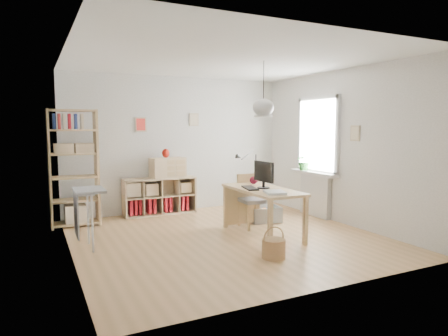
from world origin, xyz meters
name	(u,v)px	position (x,y,z in m)	size (l,w,h in m)	color
ground	(227,237)	(0.00, 0.00, 0.00)	(4.50, 4.50, 0.00)	tan
room_shell	(263,108)	(0.55, -0.15, 2.00)	(4.50, 4.50, 4.50)	white
window_unit	(318,135)	(2.23, 0.60, 1.55)	(0.07, 1.16, 1.46)	white
radiator	(315,195)	(2.19, 0.60, 0.40)	(0.10, 0.80, 0.80)	silver
windowsill	(314,173)	(2.14, 0.60, 0.83)	(0.22, 1.20, 0.06)	silver
desk	(262,194)	(0.55, -0.15, 0.66)	(0.70, 1.50, 0.75)	tan
cube_shelf	(158,199)	(-0.47, 2.08, 0.30)	(1.40, 0.38, 0.72)	#CFB088
tall_bookshelf	(73,163)	(-2.04, 1.80, 1.09)	(0.80, 0.38, 2.00)	tan
side_table	(84,202)	(-2.04, 0.35, 0.67)	(0.40, 0.55, 0.85)	gray
chair	(252,197)	(0.69, 0.41, 0.51)	(0.46, 0.46, 0.90)	gray
wicker_basket	(274,248)	(0.12, -1.14, 0.14)	(0.31, 0.31, 0.43)	olive
storage_chest	(264,211)	(1.10, 0.67, 0.18)	(0.63, 0.68, 0.56)	beige
monitor	(264,173)	(0.57, -0.14, 0.99)	(0.19, 0.48, 0.42)	black
keyboard	(250,188)	(0.37, -0.08, 0.76)	(0.16, 0.44, 0.02)	black
task_lamp	(246,163)	(0.59, 0.46, 1.10)	(0.48, 0.18, 0.51)	black
yarn_ball	(254,180)	(0.67, 0.33, 0.82)	(0.13, 0.13, 0.13)	#4E0A1B
paper_tray	(275,192)	(0.47, -0.61, 0.77)	(0.27, 0.34, 0.03)	silver
drawer_chest	(168,168)	(-0.28, 2.04, 0.91)	(0.67, 0.31, 0.38)	#CFB088
red_vase	(166,153)	(-0.32, 2.04, 1.19)	(0.15, 0.15, 0.18)	maroon
potted_plant	(304,161)	(2.12, 0.87, 1.04)	(0.32, 0.27, 0.35)	#246125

